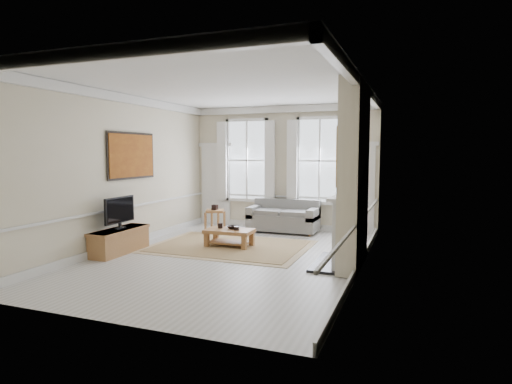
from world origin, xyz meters
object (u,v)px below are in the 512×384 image
at_px(coffee_table, 229,233).
at_px(sofa, 284,218).
at_px(side_table, 215,214).
at_px(tv_stand, 120,241).

bearing_deg(coffee_table, sofa, 72.58).
xyz_separation_m(side_table, coffee_table, (1.20, -1.71, -0.14)).
distance_m(sofa, coffee_table, 2.31).
xyz_separation_m(sofa, coffee_table, (-0.60, -2.23, -0.04)).
bearing_deg(side_table, sofa, 16.00).
height_order(side_table, tv_stand, side_table).
distance_m(sofa, side_table, 1.88).
height_order(sofa, coffee_table, sofa).
height_order(side_table, coffee_table, side_table).
xyz_separation_m(side_table, tv_stand, (-0.73, -3.07, -0.20)).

